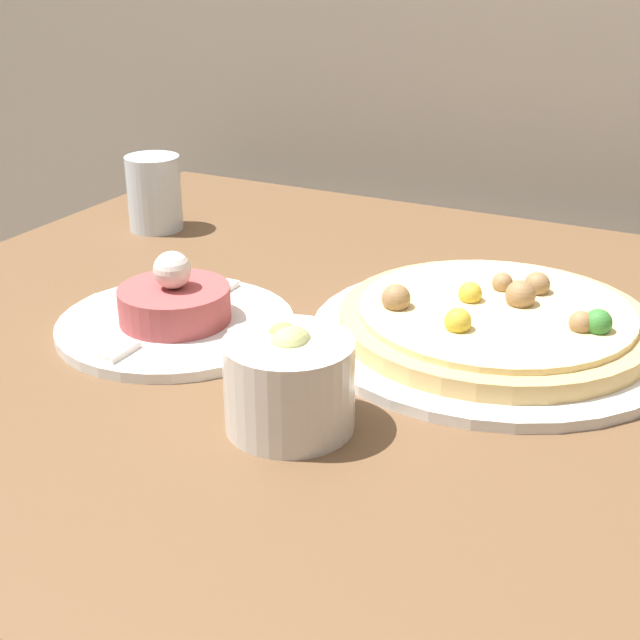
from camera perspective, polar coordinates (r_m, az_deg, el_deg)
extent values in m
cube|color=brown|center=(0.84, 3.72, -2.51)|extent=(1.06, 0.88, 0.03)
cylinder|color=brown|center=(1.52, -7.24, -5.90)|extent=(0.06, 0.06, 0.72)
cylinder|color=white|center=(0.85, 11.04, -0.94)|extent=(0.34, 0.34, 0.01)
cylinder|color=#DBB26B|center=(0.84, 11.11, -0.10)|extent=(0.29, 0.29, 0.02)
cylinder|color=beige|center=(0.84, 11.17, 0.63)|extent=(0.25, 0.25, 0.01)
sphere|color=#997047|center=(0.82, 4.89, 1.38)|extent=(0.03, 0.03, 0.03)
sphere|color=gold|center=(0.85, 9.59, 1.68)|extent=(0.02, 0.02, 0.02)
sphere|color=#997047|center=(0.88, 13.73, 2.21)|extent=(0.02, 0.02, 0.02)
sphere|color=#997047|center=(0.88, 11.60, 2.33)|extent=(0.02, 0.02, 0.02)
sphere|color=gold|center=(0.78, 8.82, -0.09)|extent=(0.02, 0.02, 0.02)
sphere|color=#997047|center=(0.85, 12.71, 1.56)|extent=(0.03, 0.03, 0.03)
sphere|color=#997047|center=(0.81, 16.36, -0.17)|extent=(0.02, 0.02, 0.02)
sphere|color=#387F33|center=(0.81, 17.37, -0.17)|extent=(0.02, 0.02, 0.02)
cylinder|color=white|center=(0.87, -9.20, -0.30)|extent=(0.23, 0.23, 0.01)
cylinder|color=#A84747|center=(0.86, -9.29, 1.02)|extent=(0.11, 0.11, 0.03)
sphere|color=silver|center=(0.85, -9.44, 3.18)|extent=(0.04, 0.04, 0.04)
cube|color=white|center=(0.82, -4.49, -0.88)|extent=(0.04, 0.02, 0.01)
cube|color=white|center=(0.93, -6.23, 2.04)|extent=(0.02, 0.04, 0.01)
cube|color=white|center=(0.91, -13.49, 1.14)|extent=(0.04, 0.02, 0.01)
cube|color=white|center=(0.80, -12.69, -1.95)|extent=(0.02, 0.04, 0.01)
cylinder|color=silver|center=(0.68, -2.04, -4.12)|extent=(0.10, 0.10, 0.07)
sphere|color=#B7BC70|center=(0.67, -1.58, -1.66)|extent=(0.03, 0.03, 0.03)
sphere|color=#B7BC70|center=(0.67, -2.32, -1.73)|extent=(0.03, 0.03, 0.03)
sphere|color=#8EA34C|center=(0.68, -2.34, -1.24)|extent=(0.03, 0.03, 0.03)
cylinder|color=silver|center=(1.16, -10.56, 8.00)|extent=(0.07, 0.07, 0.09)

